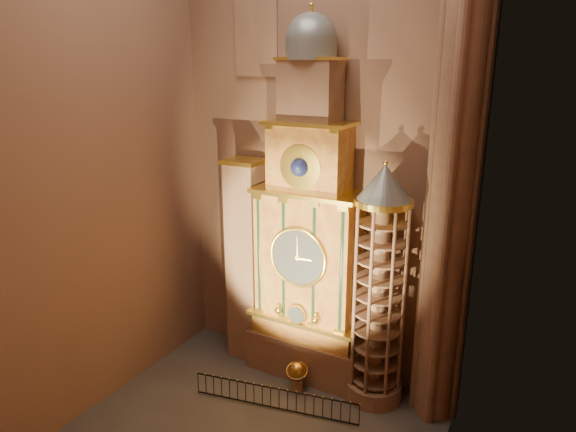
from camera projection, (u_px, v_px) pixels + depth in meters
The scene contains 10 objects.
wall_back at pixel (320, 145), 22.83m from camera, with size 22.00×22.00×0.00m, color #8B5F4A.
wall_left at pixel (103, 151), 21.04m from camera, with size 22.00×22.00×0.00m, color #8B5F4A.
wall_right at pixel (451, 191), 14.55m from camera, with size 22.00×22.00×0.00m, color #8B5F4A.
astronomical_clock at pixel (308, 243), 23.20m from camera, with size 5.60×2.41×16.70m.
portrait_tower at pixel (246, 261), 25.22m from camera, with size 1.80×1.60×10.20m.
stair_turret at pixel (379, 289), 21.76m from camera, with size 2.50×2.50×10.80m.
gothic_pier at pixel (456, 160), 19.17m from camera, with size 2.04×2.04×22.00m.
stained_glass_window at pixel (256, 16), 22.68m from camera, with size 2.20×0.14×5.20m.
celestial_globe at pixel (297, 374), 23.42m from camera, with size 1.22×1.18×1.45m.
iron_railing at pixel (275, 398), 22.18m from camera, with size 7.24×1.47×1.03m.
Camera 1 is at (9.77, -14.64, 14.46)m, focal length 32.00 mm.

